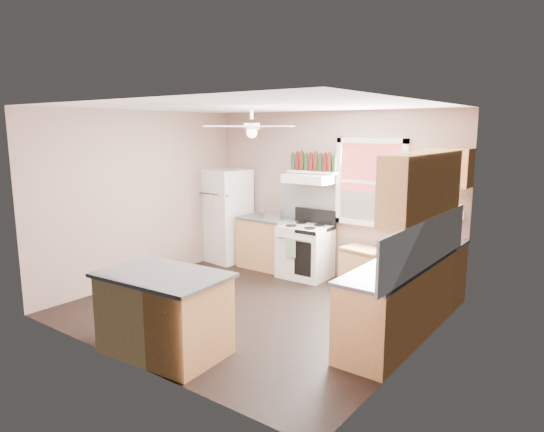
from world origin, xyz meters
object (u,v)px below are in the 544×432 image
Objects in this scene: stove at (305,252)px; island at (164,315)px; refrigerator at (227,216)px; cart at (363,268)px; toaster at (274,214)px.

island is (0.26, -3.22, 0.00)m from stove.
stove is at bearing 90.32° from island.
refrigerator is 2.79m from cart.
island is (0.92, -3.24, -0.56)m from toaster.
stove and island have the same top height.
toaster is 0.22× the size of island.
island is (-0.76, -3.28, 0.12)m from cart.
island is at bearing -92.31° from cart.
stove is at bearing 6.88° from refrigerator.
toaster reaches higher than island.
refrigerator is 3.81m from island.
refrigerator is at bearing 164.90° from toaster.
toaster is 1.81m from cart.
refrigerator is at bearing 117.18° from island.
toaster is 0.33× the size of stove.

